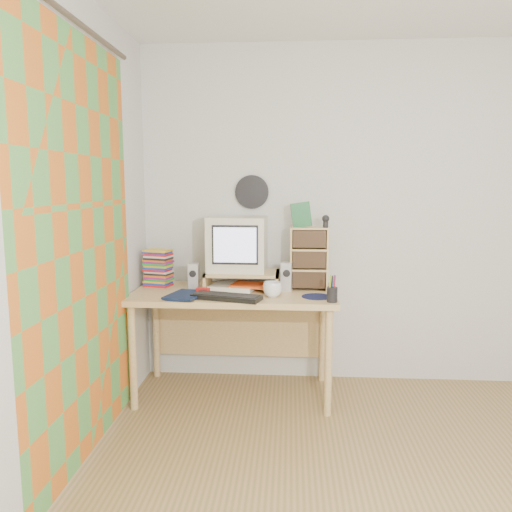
# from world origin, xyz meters

# --- Properties ---
(back_wall) EXTENTS (3.50, 0.00, 3.50)m
(back_wall) POSITION_xyz_m (0.00, 1.75, 1.25)
(back_wall) COLOR silver
(back_wall) RESTS_ON floor
(left_wall) EXTENTS (0.00, 3.50, 3.50)m
(left_wall) POSITION_xyz_m (-1.75, 0.00, 1.25)
(left_wall) COLOR silver
(left_wall) RESTS_ON floor
(curtain) EXTENTS (0.00, 2.20, 2.20)m
(curtain) POSITION_xyz_m (-1.71, 0.48, 1.15)
(curtain) COLOR #C3601B
(curtain) RESTS_ON left_wall
(wall_disc) EXTENTS (0.25, 0.02, 0.25)m
(wall_disc) POSITION_xyz_m (-0.93, 1.73, 1.43)
(wall_disc) COLOR black
(wall_disc) RESTS_ON back_wall
(desk) EXTENTS (1.40, 0.70, 0.75)m
(desk) POSITION_xyz_m (-1.03, 1.44, 0.62)
(desk) COLOR #DABD75
(desk) RESTS_ON floor
(monitor_riser) EXTENTS (0.52, 0.30, 0.12)m
(monitor_riser) POSITION_xyz_m (-0.98, 1.48, 0.84)
(monitor_riser) COLOR #D8C072
(monitor_riser) RESTS_ON desk
(crt_monitor) EXTENTS (0.42, 0.42, 0.39)m
(crt_monitor) POSITION_xyz_m (-1.02, 1.53, 1.06)
(crt_monitor) COLOR beige
(crt_monitor) RESTS_ON monitor_riser
(speaker_left) EXTENTS (0.07, 0.07, 0.19)m
(speaker_left) POSITION_xyz_m (-1.32, 1.41, 0.84)
(speaker_left) COLOR silver
(speaker_left) RESTS_ON desk
(speaker_right) EXTENTS (0.08, 0.08, 0.20)m
(speaker_right) POSITION_xyz_m (-0.66, 1.43, 0.85)
(speaker_right) COLOR silver
(speaker_right) RESTS_ON desk
(keyboard) EXTENTS (0.48, 0.27, 0.03)m
(keyboard) POSITION_xyz_m (-1.05, 1.13, 0.77)
(keyboard) COLOR black
(keyboard) RESTS_ON desk
(dvd_stack) EXTENTS (0.21, 0.17, 0.25)m
(dvd_stack) POSITION_xyz_m (-1.60, 1.53, 0.88)
(dvd_stack) COLOR brown
(dvd_stack) RESTS_ON desk
(cd_rack) EXTENTS (0.27, 0.14, 0.44)m
(cd_rack) POSITION_xyz_m (-0.51, 1.49, 0.97)
(cd_rack) COLOR #D8C072
(cd_rack) RESTS_ON desk
(mug) EXTENTS (0.15, 0.15, 0.10)m
(mug) POSITION_xyz_m (-0.76, 1.23, 0.80)
(mug) COLOR white
(mug) RESTS_ON desk
(diary) EXTENTS (0.29, 0.25, 0.05)m
(diary) POSITION_xyz_m (-1.43, 1.21, 0.78)
(diary) COLOR #101B3A
(diary) RESTS_ON desk
(mousepad) EXTENTS (0.21, 0.21, 0.00)m
(mousepad) POSITION_xyz_m (-0.46, 1.24, 0.75)
(mousepad) COLOR black
(mousepad) RESTS_ON desk
(pen_cup) EXTENTS (0.08, 0.08, 0.13)m
(pen_cup) POSITION_xyz_m (-0.38, 1.10, 0.82)
(pen_cup) COLOR black
(pen_cup) RESTS_ON desk
(papers) EXTENTS (0.35, 0.29, 0.04)m
(papers) POSITION_xyz_m (-0.99, 1.46, 0.77)
(papers) COLOR white
(papers) RESTS_ON desk
(red_box) EXTENTS (0.09, 0.07, 0.04)m
(red_box) POSITION_xyz_m (-1.23, 1.28, 0.77)
(red_box) COLOR red
(red_box) RESTS_ON desk
(game_box) EXTENTS (0.13, 0.04, 0.17)m
(game_box) POSITION_xyz_m (-0.57, 1.47, 1.28)
(game_box) COLOR #175328
(game_box) RESTS_ON cd_rack
(webcam) EXTENTS (0.05, 0.05, 0.09)m
(webcam) POSITION_xyz_m (-0.40, 1.45, 1.24)
(webcam) COLOR black
(webcam) RESTS_ON cd_rack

